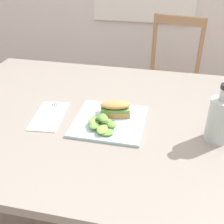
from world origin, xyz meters
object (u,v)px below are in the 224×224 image
(chair_wooden_far, at_px, (169,79))
(bottle_cold_brew, at_px, (219,121))
(dining_table, at_px, (108,138))
(fork_on_napkin, at_px, (50,113))
(sandwich_half_front, at_px, (115,108))
(plate_lunch, at_px, (110,121))

(chair_wooden_far, relative_size, bottle_cold_brew, 4.40)
(dining_table, relative_size, fork_on_napkin, 7.42)
(chair_wooden_far, height_order, bottle_cold_brew, bottle_cold_brew)
(sandwich_half_front, bearing_deg, chair_wooden_far, 80.03)
(chair_wooden_far, relative_size, fork_on_napkin, 4.68)
(dining_table, xyz_separation_m, bottle_cold_brew, (0.38, -0.08, 0.18))
(plate_lunch, xyz_separation_m, sandwich_half_front, (0.01, 0.04, 0.03))
(chair_wooden_far, xyz_separation_m, bottle_cold_brew, (0.17, -1.11, 0.36))
(sandwich_half_front, xyz_separation_m, fork_on_napkin, (-0.25, -0.03, -0.03))
(sandwich_half_front, height_order, fork_on_napkin, sandwich_half_front)
(chair_wooden_far, bearing_deg, sandwich_half_front, -99.97)
(dining_table, bearing_deg, sandwich_half_front, -24.00)
(chair_wooden_far, xyz_separation_m, plate_lunch, (-0.20, -1.09, 0.30))
(dining_table, relative_size, bottle_cold_brew, 6.97)
(plate_lunch, height_order, bottle_cold_brew, bottle_cold_brew)
(dining_table, relative_size, plate_lunch, 5.52)
(dining_table, distance_m, plate_lunch, 0.13)
(dining_table, distance_m, fork_on_napkin, 0.25)
(chair_wooden_far, xyz_separation_m, fork_on_napkin, (-0.43, -1.08, 0.30))
(fork_on_napkin, bearing_deg, plate_lunch, -2.10)
(dining_table, distance_m, chair_wooden_far, 1.07)
(plate_lunch, xyz_separation_m, bottle_cold_brew, (0.36, -0.02, 0.07))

